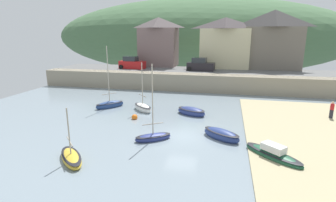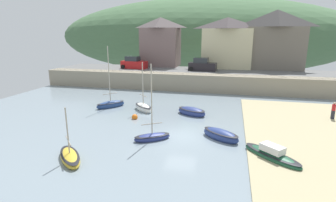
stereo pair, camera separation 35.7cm
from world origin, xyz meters
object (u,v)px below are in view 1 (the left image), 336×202
object	(u,v)px
sailboat_tall_mast	(273,154)
sailboat_blue_trim	(153,137)
waterfront_building_left	(159,42)
dinghy_open_wooden	(143,108)
waterfront_building_centre	(225,43)
parked_car_by_wall	(201,65)
sailboat_white_hull	(110,105)
sailboat_far_left	(221,135)
rowboat_small_beached	(191,112)
fishing_boat_green	(71,157)
mooring_buoy	(135,117)
parked_car_near_slipway	(132,63)
waterfront_building_right	(273,39)
person_on_slipway	(332,109)

from	to	relation	value
sailboat_tall_mast	sailboat_blue_trim	xyz separation A→B (m)	(-8.47, 1.20, -0.00)
waterfront_building_left	dinghy_open_wooden	size ratio (longest dim) A/B	1.54
waterfront_building_left	waterfront_building_centre	distance (m)	11.12
dinghy_open_wooden	parked_car_by_wall	xyz separation A→B (m)	(4.46, 14.78, 2.88)
sailboat_white_hull	dinghy_open_wooden	bearing A→B (deg)	-54.24
sailboat_far_left	dinghy_open_wooden	xyz separation A→B (m)	(-8.31, 5.96, 0.02)
waterfront_building_centre	rowboat_small_beached	bearing A→B (deg)	-97.74
fishing_boat_green	mooring_buoy	xyz separation A→B (m)	(1.08, 8.93, -0.04)
sailboat_tall_mast	parked_car_near_slipway	xyz separation A→B (m)	(-18.25, 23.38, 2.93)
waterfront_building_right	parked_car_near_slipway	bearing A→B (deg)	-168.28
parked_car_by_wall	waterfront_building_right	bearing A→B (deg)	28.03
sailboat_far_left	fishing_boat_green	bearing A→B (deg)	-112.57
dinghy_open_wooden	waterfront_building_centre	bearing A→B (deg)	111.40
sailboat_far_left	sailboat_white_hull	distance (m)	13.74
sailboat_blue_trim	rowboat_small_beached	world-z (taller)	sailboat_blue_trim
sailboat_white_hull	rowboat_small_beached	bearing A→B (deg)	-53.08
sailboat_far_left	person_on_slipway	world-z (taller)	person_on_slipway
sailboat_white_hull	parked_car_near_slipway	xyz separation A→B (m)	(-2.65, 14.44, 2.87)
parked_car_by_wall	sailboat_tall_mast	bearing A→B (deg)	-67.65
sailboat_blue_trim	parked_car_near_slipway	size ratio (longest dim) A/B	1.40
parked_car_near_slipway	mooring_buoy	bearing A→B (deg)	-63.46
waterfront_building_centre	sailboat_blue_trim	bearing A→B (deg)	-99.83
waterfront_building_centre	waterfront_building_right	xyz separation A→B (m)	(7.30, 0.00, 0.54)
fishing_boat_green	dinghy_open_wooden	bearing A→B (deg)	132.28
waterfront_building_left	sailboat_white_hull	bearing A→B (deg)	-91.92
sailboat_far_left	parked_car_near_slipway	xyz separation A→B (m)	(-14.86, 20.73, 2.90)
waterfront_building_right	person_on_slipway	distance (m)	19.29
waterfront_building_right	parked_car_by_wall	world-z (taller)	waterfront_building_right
waterfront_building_left	dinghy_open_wooden	xyz separation A→B (m)	(3.27, -19.28, -6.22)
mooring_buoy	sailboat_white_hull	bearing A→B (deg)	141.32
sailboat_tall_mast	person_on_slipway	world-z (taller)	person_on_slipway
fishing_boat_green	mooring_buoy	distance (m)	9.00
sailboat_tall_mast	fishing_boat_green	world-z (taller)	fishing_boat_green
waterfront_building_centre	parked_car_by_wall	bearing A→B (deg)	-126.91
waterfront_building_right	fishing_boat_green	xyz separation A→B (m)	(-16.11, -31.09, -6.79)
waterfront_building_left	mooring_buoy	size ratio (longest dim) A/B	14.19
dinghy_open_wooden	person_on_slipway	xyz separation A→B (m)	(18.34, 1.23, 0.66)
waterfront_building_right	person_on_slipway	xyz separation A→B (m)	(3.20, -18.05, -6.02)
dinghy_open_wooden	rowboat_small_beached	xyz separation A→B (m)	(5.19, -0.26, -0.02)
dinghy_open_wooden	sailboat_tall_mast	world-z (taller)	dinghy_open_wooden
fishing_boat_green	sailboat_tall_mast	bearing A→B (deg)	61.19
waterfront_building_right	sailboat_white_hull	size ratio (longest dim) A/B	1.31
dinghy_open_wooden	parked_car_by_wall	size ratio (longest dim) A/B	1.25
waterfront_building_left	waterfront_building_right	xyz separation A→B (m)	(18.41, -0.00, 0.46)
waterfront_building_centre	fishing_boat_green	distance (m)	32.91
waterfront_building_right	sailboat_tall_mast	size ratio (longest dim) A/B	2.34
waterfront_building_centre	parked_car_near_slipway	xyz separation A→B (m)	(-14.40, -4.50, -3.26)
dinghy_open_wooden	parked_car_near_slipway	bearing A→B (deg)	157.46
mooring_buoy	sailboat_far_left	bearing A→B (deg)	-20.58
waterfront_building_centre	waterfront_building_right	size ratio (longest dim) A/B	0.89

